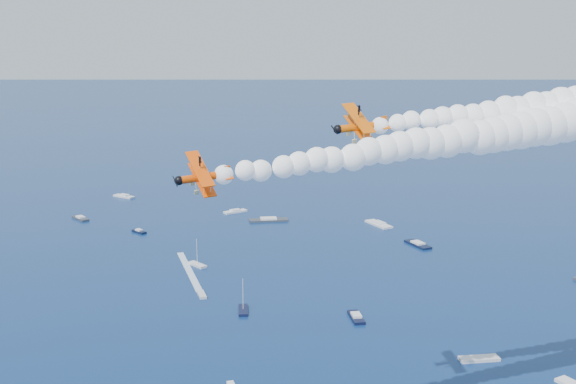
# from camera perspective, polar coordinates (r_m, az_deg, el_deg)

# --- Properties ---
(biplane_lead) EXTENTS (12.03, 13.48, 9.29)m
(biplane_lead) POSITION_cam_1_polar(r_m,az_deg,el_deg) (113.83, 5.56, 4.92)
(biplane_lead) COLOR #E55804
(biplane_trail) EXTENTS (11.29, 12.29, 8.49)m
(biplane_trail) POSITION_cam_1_polar(r_m,az_deg,el_deg) (99.14, -6.36, 1.13)
(biplane_trail) COLOR #F24A05
(smoke_trail_lead) EXTENTS (71.51, 55.07, 12.20)m
(smoke_trail_lead) POSITION_cam_1_polar(r_m,az_deg,el_deg) (129.66, 19.95, 6.33)
(smoke_trail_lead) COLOR white
(smoke_trail_trail) EXTENTS (71.81, 62.63, 12.20)m
(smoke_trail_trail) POSITION_cam_1_polar(r_m,az_deg,el_deg) (112.04, 10.81, 3.67)
(smoke_trail_trail) COLOR white
(spectator_boats) EXTENTS (216.73, 199.68, 0.70)m
(spectator_boats) POSITION_cam_1_polar(r_m,az_deg,el_deg) (225.84, 3.54, -5.79)
(spectator_boats) COLOR #2D343C
(spectator_boats) RESTS_ON ground
(boat_wakes) EXTENTS (154.50, 45.05, 0.04)m
(boat_wakes) POSITION_cam_1_polar(r_m,az_deg,el_deg) (214.66, 10.91, -7.08)
(boat_wakes) COLOR white
(boat_wakes) RESTS_ON ground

